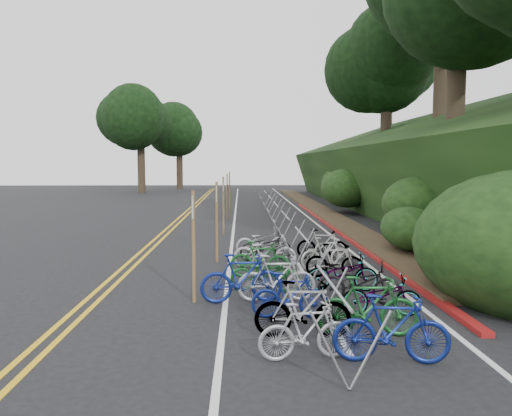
{
  "coord_description": "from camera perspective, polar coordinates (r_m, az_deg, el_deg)",
  "views": [
    {
      "loc": [
        1.34,
        -10.4,
        3.08
      ],
      "look_at": [
        1.95,
        9.32,
        1.3
      ],
      "focal_mm": 35.0,
      "sensor_mm": 36.0,
      "label": 1
    }
  ],
  "objects": [
    {
      "name": "signposts_rest",
      "position": [
        24.47,
        -3.5,
        1.28
      ],
      "size": [
        0.08,
        18.4,
        2.5
      ],
      "color": "brown",
      "rests_on": "ground"
    },
    {
      "name": "bike_front",
      "position": [
        11.09,
        -1.63,
        -8.02
      ],
      "size": [
        0.72,
        1.89,
        1.11
      ],
      "primitive_type": "imported",
      "rotation": [
        0.0,
        0.0,
        1.68
      ],
      "color": "navy",
      "rests_on": "ground"
    },
    {
      "name": "tree_cluster",
      "position": [
        34.42,
        13.1,
        18.19
      ],
      "size": [
        31.93,
        53.61,
        17.46
      ],
      "color": "#2D2319",
      "rests_on": "ground"
    },
    {
      "name": "bike_racks_rest",
      "position": [
        23.56,
        2.28,
        -0.27
      ],
      "size": [
        1.14,
        23.0,
        1.17
      ],
      "color": "#939598",
      "rests_on": "ground"
    },
    {
      "name": "road_markings",
      "position": [
        20.74,
        -3.71,
        -3.39
      ],
      "size": [
        7.47,
        80.0,
        0.01
      ],
      "color": "gold",
      "rests_on": "ground"
    },
    {
      "name": "red_curb",
      "position": [
        23.02,
        9.17,
        -2.48
      ],
      "size": [
        0.25,
        28.0,
        0.1
      ],
      "primitive_type": "cube",
      "color": "maroon",
      "rests_on": "ground"
    },
    {
      "name": "embankment",
      "position": [
        31.65,
        19.82,
        3.92
      ],
      "size": [
        14.3,
        48.14,
        9.11
      ],
      "color": "black",
      "rests_on": "ground"
    },
    {
      "name": "signpost_near",
      "position": [
        11.04,
        -7.14,
        -3.52
      ],
      "size": [
        0.08,
        0.4,
        2.48
      ],
      "color": "brown",
      "rests_on": "ground"
    },
    {
      "name": "ground",
      "position": [
        10.93,
        -8.92,
        -11.27
      ],
      "size": [
        120.0,
        120.0,
        0.0
      ],
      "primitive_type": "plane",
      "color": "black",
      "rests_on": "ground"
    },
    {
      "name": "bike_rack_front",
      "position": [
        8.3,
        8.64,
        -10.58
      ],
      "size": [
        1.13,
        2.97,
        1.14
      ],
      "color": "#939598",
      "rests_on": "ground"
    },
    {
      "name": "bike_valet",
      "position": [
        12.14,
        5.79,
        -7.22
      ],
      "size": [
        3.13,
        11.02,
        1.1
      ],
      "color": "#9E9EA3",
      "rests_on": "ground"
    }
  ]
}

